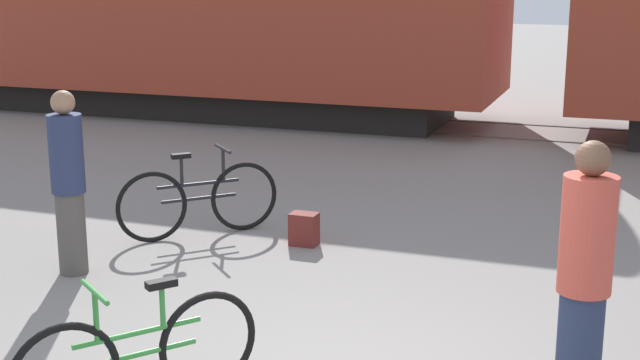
# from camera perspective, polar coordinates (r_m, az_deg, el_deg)

# --- Properties ---
(rail_near) EXTENTS (37.42, 0.07, 0.01)m
(rail_near) POSITION_cam_1_polar(r_m,az_deg,el_deg) (15.19, 13.07, 2.55)
(rail_near) COLOR #4C4238
(rail_near) RESTS_ON ground_plane
(rail_far) EXTENTS (37.42, 0.07, 0.01)m
(rail_far) POSITION_cam_1_polar(r_m,az_deg,el_deg) (16.59, 13.69, 3.43)
(rail_far) COLOR #4C4238
(rail_far) RESTS_ON ground_plane
(bicycle_black) EXTENTS (1.29, 1.30, 0.94)m
(bicycle_black) POSITION_cam_1_polar(r_m,az_deg,el_deg) (9.54, -7.75, -1.26)
(bicycle_black) COLOR black
(bicycle_black) RESTS_ON ground_plane
(bicycle_green) EXTENTS (1.06, 1.37, 0.89)m
(bicycle_green) POSITION_cam_1_polar(r_m,az_deg,el_deg) (5.95, -11.48, -10.98)
(bicycle_green) COLOR black
(bicycle_green) RESTS_ON ground_plane
(person_in_red) EXTENTS (0.34, 0.34, 1.79)m
(person_in_red) POSITION_cam_1_polar(r_m,az_deg,el_deg) (5.87, 16.55, -6.11)
(person_in_red) COLOR #283351
(person_in_red) RESTS_ON ground_plane
(person_in_navy) EXTENTS (0.31, 0.31, 1.73)m
(person_in_navy) POSITION_cam_1_polar(r_m,az_deg,el_deg) (8.52, -15.81, -0.14)
(person_in_navy) COLOR #514C47
(person_in_navy) RESTS_ON ground_plane
(backpack) EXTENTS (0.28, 0.20, 0.34)m
(backpack) POSITION_cam_1_polar(r_m,az_deg,el_deg) (9.21, -1.03, -3.16)
(backpack) COLOR maroon
(backpack) RESTS_ON ground_plane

